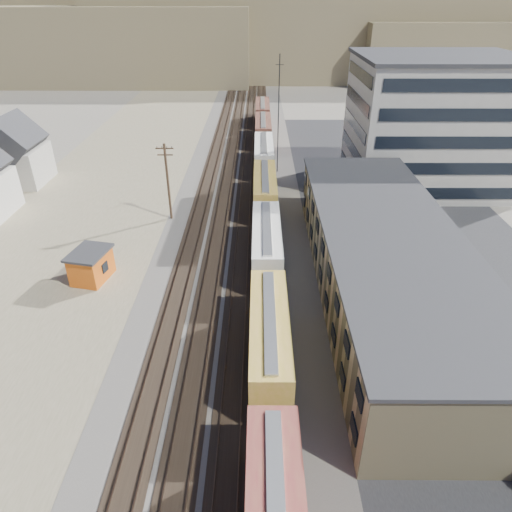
{
  "coord_description": "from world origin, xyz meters",
  "views": [
    {
      "loc": [
        2.91,
        -12.22,
        25.97
      ],
      "look_at": [
        2.69,
        27.13,
        3.0
      ],
      "focal_mm": 32.0,
      "sensor_mm": 36.0,
      "label": 1
    }
  ],
  "objects_px": {
    "freight_train": "(266,212)",
    "parked_car_blue": "(380,189)",
    "maintenance_shed": "(91,265)",
    "utility_pole_north": "(168,180)"
  },
  "relations": [
    {
      "from": "maintenance_shed",
      "to": "freight_train",
      "type": "bearing_deg",
      "value": 30.43
    },
    {
      "from": "freight_train",
      "to": "maintenance_shed",
      "type": "distance_m",
      "value": 20.9
    },
    {
      "from": "utility_pole_north",
      "to": "parked_car_blue",
      "type": "relative_size",
      "value": 2.06
    },
    {
      "from": "maintenance_shed",
      "to": "parked_car_blue",
      "type": "height_order",
      "value": "maintenance_shed"
    },
    {
      "from": "freight_train",
      "to": "utility_pole_north",
      "type": "bearing_deg",
      "value": 162.2
    },
    {
      "from": "freight_train",
      "to": "maintenance_shed",
      "type": "relative_size",
      "value": 23.68
    },
    {
      "from": "freight_train",
      "to": "utility_pole_north",
      "type": "xyz_separation_m",
      "value": [
        -12.3,
        3.95,
        2.5
      ]
    },
    {
      "from": "maintenance_shed",
      "to": "parked_car_blue",
      "type": "xyz_separation_m",
      "value": [
        35.01,
        23.38,
        -0.99
      ]
    },
    {
      "from": "freight_train",
      "to": "parked_car_blue",
      "type": "xyz_separation_m",
      "value": [
        17.02,
        12.81,
        -2.12
      ]
    },
    {
      "from": "freight_train",
      "to": "maintenance_shed",
      "type": "xyz_separation_m",
      "value": [
        -18.0,
        -10.57,
        -1.13
      ]
    }
  ]
}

